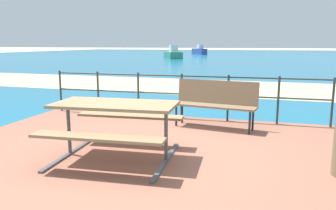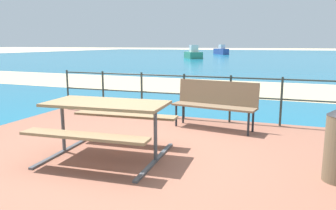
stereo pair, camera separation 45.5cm
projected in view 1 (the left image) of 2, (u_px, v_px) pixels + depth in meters
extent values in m
plane|color=beige|center=(143.00, 157.00, 4.84)|extent=(240.00, 240.00, 0.00)
cube|color=#935B47|center=(143.00, 156.00, 4.84)|extent=(6.40, 5.20, 0.06)
cube|color=#196B8E|center=(249.00, 56.00, 42.70)|extent=(90.00, 90.00, 0.01)
cube|color=tan|center=(216.00, 87.00, 12.66)|extent=(54.15, 6.94, 0.01)
cube|color=#8C704C|center=(115.00, 104.00, 4.52)|extent=(1.71, 0.89, 0.04)
cube|color=#8C704C|center=(97.00, 137.00, 3.97)|extent=(1.68, 0.36, 0.04)
cube|color=#8C704C|center=(130.00, 116.00, 5.17)|extent=(1.68, 0.36, 0.04)
cylinder|color=#4C5156|center=(69.00, 129.00, 4.74)|extent=(0.05, 0.05, 0.77)
cube|color=#4C5156|center=(70.00, 153.00, 4.80)|extent=(0.15, 1.51, 0.03)
cylinder|color=#4C5156|center=(166.00, 134.00, 4.44)|extent=(0.05, 0.05, 0.77)
cube|color=#4C5156|center=(166.00, 160.00, 4.50)|extent=(0.15, 1.51, 0.03)
cube|color=#7A6047|center=(214.00, 106.00, 6.21)|extent=(1.62, 0.65, 0.04)
cube|color=#7A6047|center=(217.00, 92.00, 6.33)|extent=(1.57, 0.32, 0.44)
cylinder|color=#1E2328|center=(176.00, 115.00, 6.41)|extent=(0.04, 0.04, 0.43)
cylinder|color=#1E2328|center=(182.00, 112.00, 6.68)|extent=(0.04, 0.04, 0.43)
cylinder|color=#1E2328|center=(250.00, 122.00, 5.83)|extent=(0.04, 0.04, 0.43)
cylinder|color=#1E2328|center=(253.00, 119.00, 6.09)|extent=(0.04, 0.04, 0.43)
cylinder|color=#2D3833|center=(61.00, 91.00, 7.84)|extent=(0.04, 0.04, 0.96)
cylinder|color=#2D3833|center=(98.00, 92.00, 7.58)|extent=(0.04, 0.04, 0.96)
cylinder|color=#2D3833|center=(138.00, 94.00, 7.31)|extent=(0.04, 0.04, 0.96)
cylinder|color=#2D3833|center=(181.00, 96.00, 7.05)|extent=(0.04, 0.04, 0.96)
cylinder|color=#2D3833|center=(228.00, 98.00, 6.79)|extent=(0.04, 0.04, 0.96)
cylinder|color=#2D3833|center=(278.00, 100.00, 6.53)|extent=(0.04, 0.04, 0.96)
cylinder|color=#2D3833|center=(333.00, 103.00, 6.27)|extent=(0.04, 0.04, 0.96)
cylinder|color=#2D3833|center=(182.00, 76.00, 6.97)|extent=(5.90, 0.03, 0.03)
cylinder|color=#2D3833|center=(182.00, 94.00, 7.04)|extent=(5.90, 0.03, 0.03)
cube|color=#338466|center=(173.00, 55.00, 36.97)|extent=(2.75, 3.34, 0.72)
cube|color=silver|center=(174.00, 48.00, 36.61)|extent=(1.17, 1.22, 0.76)
cone|color=#338466|center=(169.00, 55.00, 38.65)|extent=(0.81, 0.76, 0.65)
cube|color=#2D478C|center=(199.00, 51.00, 51.17)|extent=(2.96, 3.81, 0.87)
cube|color=silver|center=(200.00, 47.00, 50.75)|extent=(1.12, 1.20, 0.63)
cone|color=#2D478C|center=(194.00, 51.00, 53.25)|extent=(0.93, 0.85, 0.79)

